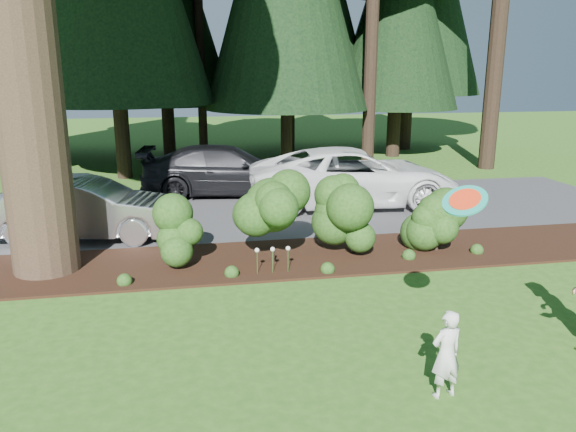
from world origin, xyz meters
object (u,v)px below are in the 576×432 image
(car_white_suv, at_px, (353,177))
(frisbee, at_px, (465,200))
(child, at_px, (446,354))
(car_silver_wagon, at_px, (86,209))
(car_dark_suv, at_px, (226,170))

(car_white_suv, relative_size, frisbee, 10.67)
(car_white_suv, bearing_deg, child, 173.17)
(car_silver_wagon, bearing_deg, child, -136.49)
(car_white_suv, relative_size, car_dark_suv, 1.13)
(frisbee, bearing_deg, car_dark_suv, 99.47)
(car_dark_suv, xyz_separation_m, child, (1.66, -11.75, -0.23))
(car_white_suv, bearing_deg, frisbee, 174.30)
(child, relative_size, frisbee, 2.01)
(car_white_suv, xyz_separation_m, frisbee, (-1.56, -9.31, 1.51))
(car_silver_wagon, xyz_separation_m, car_dark_suv, (3.56, 4.19, 0.06))
(car_white_suv, bearing_deg, car_dark_suv, 62.38)
(car_white_suv, height_order, frisbee, frisbee)
(car_dark_suv, bearing_deg, car_silver_wagon, 145.58)
(child, xyz_separation_m, frisbee, (0.25, 0.32, 1.80))
(frisbee, bearing_deg, car_silver_wagon, 127.04)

